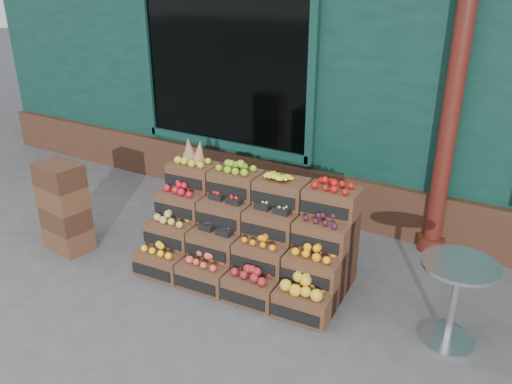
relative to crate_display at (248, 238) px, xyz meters
The scene contains 6 objects.
ground 0.77m from the crate_display, 68.97° to the right, with size 60.00×60.00×0.00m, color #47474A.
shop_facade 4.93m from the crate_display, 86.95° to the left, with size 12.00×6.24×4.80m.
crate_display is the anchor object (origin of this frame).
spare_crates 2.03m from the crate_display, 162.19° to the right, with size 0.52×0.38×0.97m.
bistro_table 1.94m from the crate_display, ahead, with size 0.59×0.59×0.74m.
shopkeeper 2.89m from the crate_display, 126.04° to the left, with size 0.70×0.46×1.92m, color #1B612C.
Camera 1 is at (2.12, -3.01, 2.69)m, focal length 35.00 mm.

